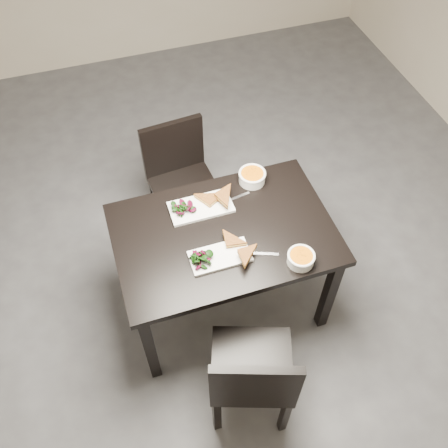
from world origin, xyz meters
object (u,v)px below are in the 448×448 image
Objects in this scene: chair_far at (180,175)px; plate_near at (220,256)px; chair_near at (253,376)px; soup_bowl_far at (252,176)px; table at (224,243)px; plate_far at (201,207)px; soup_bowl_near at (301,258)px.

chair_far is 0.93m from plate_near.
plate_near is (0.01, 0.56, 0.27)m from chair_near.
soup_bowl_far is at bearing -56.51° from chair_far.
table is 0.74m from chair_near.
table is 0.20m from plate_near.
soup_bowl_far is (0.35, 0.11, 0.03)m from plate_far.
chair_near is 1.45m from chair_far.
plate_far is 0.36m from soup_bowl_far.
chair_near is 0.64m from soup_bowl_near.
chair_near reaches higher than plate_near.
chair_near is at bearing -95.71° from chair_far.
plate_far is at bearing 89.99° from plate_near.
chair_near is at bearing -109.22° from soup_bowl_far.
table is 0.44m from soup_bowl_far.
chair_far reaches higher than plate_far.
plate_far is 2.20× the size of soup_bowl_far.
chair_near and chair_far have the same top height.
plate_far is (0.01, 0.92, 0.27)m from chair_near.
soup_bowl_far is at bearing 53.10° from plate_near.
soup_bowl_near is at bearing 64.50° from chair_near.
plate_far reaches higher than plate_near.
table is at bearing 135.56° from soup_bowl_near.
soup_bowl_near reaches higher than table.
table is 0.76m from chair_far.
soup_bowl_near is at bearing -52.85° from plate_far.
plate_far is (-0.39, 0.51, -0.03)m from soup_bowl_near.
chair_far is at bearing 95.31° from table.
chair_near is 5.25× the size of soup_bowl_far.
table is at bearing 102.56° from chair_near.
soup_bowl_far reaches higher than table.
chair_near is at bearing -91.04° from plate_near.
plate_far is at bearing 108.46° from chair_near.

